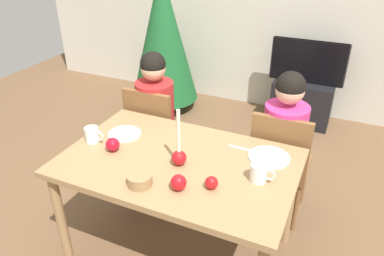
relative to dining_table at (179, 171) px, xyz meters
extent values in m
plane|color=brown|center=(0.00, 0.00, -0.67)|extent=(7.68, 7.68, 0.00)
cube|color=#99754C|center=(0.00, 0.00, 0.06)|extent=(1.40, 0.90, 0.04)
cylinder|color=#99754C|center=(-0.64, -0.39, -0.31)|extent=(0.06, 0.06, 0.71)
cylinder|color=#99754C|center=(-0.64, 0.39, -0.31)|extent=(0.06, 0.06, 0.71)
cylinder|color=#99754C|center=(0.64, 0.39, -0.31)|extent=(0.06, 0.06, 0.71)
cube|color=brown|center=(-0.52, 0.69, -0.24)|extent=(0.40, 0.40, 0.04)
cube|color=brown|center=(-0.52, 0.51, 0.01)|extent=(0.40, 0.04, 0.45)
cylinder|color=brown|center=(-0.35, 0.86, -0.46)|extent=(0.04, 0.04, 0.41)
cylinder|color=brown|center=(-0.69, 0.86, -0.46)|extent=(0.04, 0.04, 0.41)
cylinder|color=brown|center=(-0.35, 0.52, -0.46)|extent=(0.04, 0.04, 0.41)
cylinder|color=brown|center=(-0.69, 0.52, -0.46)|extent=(0.04, 0.04, 0.41)
cube|color=brown|center=(0.50, 0.69, -0.24)|extent=(0.40, 0.40, 0.04)
cube|color=brown|center=(0.50, 0.51, 0.01)|extent=(0.40, 0.04, 0.45)
cylinder|color=brown|center=(0.67, 0.86, -0.46)|extent=(0.04, 0.04, 0.41)
cylinder|color=brown|center=(0.33, 0.86, -0.46)|extent=(0.04, 0.04, 0.41)
cylinder|color=brown|center=(0.67, 0.52, -0.46)|extent=(0.04, 0.04, 0.41)
cylinder|color=brown|center=(0.33, 0.52, -0.46)|extent=(0.04, 0.04, 0.41)
cube|color=#33384C|center=(-0.52, 0.64, -0.44)|extent=(0.28, 0.28, 0.45)
cylinder|color=#AD2323|center=(-0.52, 0.64, 0.02)|extent=(0.30, 0.30, 0.48)
sphere|color=tan|center=(-0.52, 0.64, 0.38)|extent=(0.19, 0.19, 0.19)
sphere|color=black|center=(-0.52, 0.64, 0.41)|extent=(0.19, 0.19, 0.19)
cube|color=#33384C|center=(0.50, 0.64, -0.44)|extent=(0.28, 0.28, 0.45)
cylinder|color=#D1337A|center=(0.50, 0.64, 0.02)|extent=(0.30, 0.30, 0.48)
sphere|color=tan|center=(0.50, 0.64, 0.38)|extent=(0.19, 0.19, 0.19)
sphere|color=black|center=(0.50, 0.64, 0.41)|extent=(0.19, 0.19, 0.19)
cube|color=black|center=(0.41, 2.30, -0.43)|extent=(0.64, 0.40, 0.48)
cube|color=black|center=(0.41, 2.30, 0.04)|extent=(0.79, 0.04, 0.46)
cube|color=black|center=(0.41, 2.30, 0.04)|extent=(0.76, 0.05, 0.46)
cylinder|color=brown|center=(-1.17, 2.00, -0.60)|extent=(0.08, 0.08, 0.14)
cone|color=#195628|center=(-1.17, 2.00, 0.22)|extent=(0.78, 0.78, 1.49)
sphere|color=red|center=(0.02, -0.04, 0.13)|extent=(0.09, 0.09, 0.09)
cylinder|color=#EFE5C6|center=(0.02, -0.04, 0.31)|extent=(0.02, 0.02, 0.27)
cylinder|color=white|center=(-0.47, 0.13, 0.09)|extent=(0.22, 0.22, 0.01)
cylinder|color=white|center=(0.49, 0.25, 0.09)|extent=(0.25, 0.25, 0.01)
cylinder|color=white|center=(-0.60, -0.03, 0.13)|extent=(0.09, 0.09, 0.10)
torus|color=white|center=(-0.55, -0.03, 0.14)|extent=(0.07, 0.01, 0.07)
cylinder|color=white|center=(0.49, 0.00, 0.13)|extent=(0.09, 0.09, 0.10)
torus|color=white|center=(0.55, 0.00, 0.14)|extent=(0.07, 0.01, 0.07)
cube|color=silver|center=(0.31, 0.28, 0.09)|extent=(0.18, 0.02, 0.01)
cylinder|color=#99754C|center=(-0.09, -0.30, 0.11)|extent=(0.14, 0.14, 0.06)
sphere|color=#AE0F20|center=(-0.42, -0.07, 0.13)|extent=(0.09, 0.09, 0.09)
sphere|color=red|center=(0.12, -0.25, 0.13)|extent=(0.09, 0.09, 0.09)
sphere|color=red|center=(0.28, -0.17, 0.12)|extent=(0.07, 0.07, 0.07)
camera|label=1|loc=(0.84, -1.65, 1.33)|focal=34.58mm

